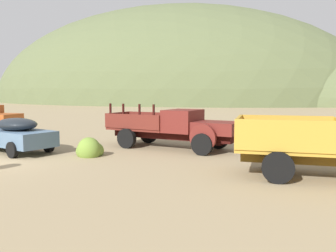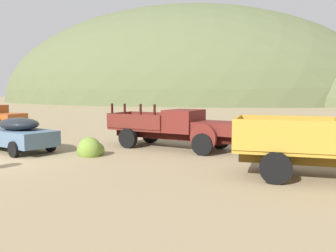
% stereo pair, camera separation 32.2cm
% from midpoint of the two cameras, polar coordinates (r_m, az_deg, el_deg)
% --- Properties ---
extents(hill_center, '(101.93, 61.07, 49.07)m').
position_cam_midpoint_polar(hill_center, '(93.59, 0.61, 3.97)').
color(hill_center, '#56603D').
rests_on(hill_center, ground).
extents(hill_far_right, '(108.52, 54.56, 26.49)m').
position_cam_midpoint_polar(hill_far_right, '(92.74, 23.76, 3.48)').
color(hill_far_right, '#56603D').
rests_on(hill_far_right, ground).
extents(car_chalk_blue, '(4.81, 2.68, 1.57)m').
position_cam_midpoint_polar(car_chalk_blue, '(17.46, -23.39, -1.14)').
color(car_chalk_blue, slate).
rests_on(car_chalk_blue, ground).
extents(truck_oxblood, '(6.68, 2.80, 2.16)m').
position_cam_midpoint_polar(truck_oxblood, '(16.53, 2.81, -0.39)').
color(truck_oxblood, black).
rests_on(truck_oxblood, ground).
extents(bush_near_barrel, '(0.85, 0.79, 0.70)m').
position_cam_midpoint_polar(bush_near_barrel, '(18.91, 8.57, -2.16)').
color(bush_near_barrel, '#4C8438').
rests_on(bush_near_barrel, ground).
extents(bush_front_left, '(1.16, 1.23, 1.06)m').
position_cam_midpoint_polar(bush_front_left, '(15.26, -12.08, -3.88)').
color(bush_front_left, olive).
rests_on(bush_front_left, ground).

